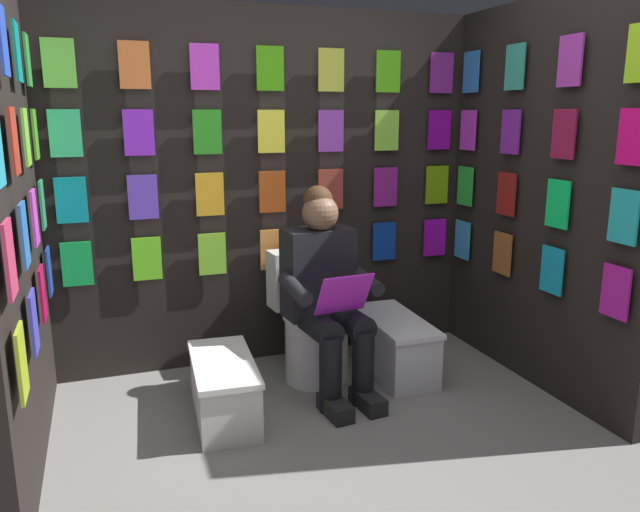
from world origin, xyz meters
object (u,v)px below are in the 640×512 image
comic_longbox_near (394,345)px  comic_longbox_far (224,389)px  toilet (311,325)px  person_reading (327,291)px

comic_longbox_near → comic_longbox_far: 1.15m
toilet → person_reading: size_ratio=0.65×
comic_longbox_near → comic_longbox_far: size_ratio=1.04×
person_reading → comic_longbox_far: size_ratio=1.66×
person_reading → comic_longbox_near: (-0.49, -0.10, -0.42)m
toilet → comic_longbox_near: (-0.50, 0.13, -0.15)m
person_reading → comic_longbox_near: bearing=-174.1°
toilet → comic_longbox_near: toilet is taller
toilet → comic_longbox_near: size_ratio=1.03×
person_reading → comic_longbox_far: (0.63, 0.14, -0.44)m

